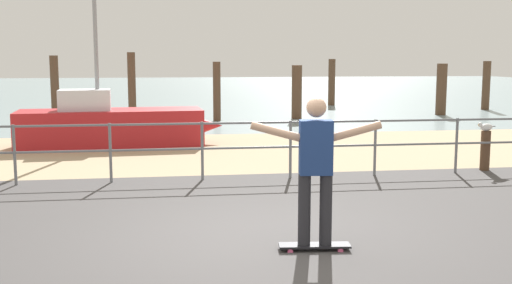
# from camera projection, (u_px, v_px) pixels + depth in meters

# --- Properties ---
(ground_plane) EXTENTS (24.00, 10.00, 0.04)m
(ground_plane) POSITION_uv_depth(u_px,v_px,m) (269.00, 267.00, 6.36)
(ground_plane) COLOR #474444
(ground_plane) RESTS_ON ground
(beach_strip) EXTENTS (24.00, 6.00, 0.04)m
(beach_strip) POSITION_uv_depth(u_px,v_px,m) (213.00, 151.00, 14.21)
(beach_strip) COLOR tan
(beach_strip) RESTS_ON ground
(sea_surface) EXTENTS (72.00, 50.00, 0.04)m
(sea_surface) POSITION_uv_depth(u_px,v_px,m) (183.00, 89.00, 41.66)
(sea_surface) COLOR #849EA3
(sea_surface) RESTS_ON ground
(railing_fence) EXTENTS (12.66, 0.05, 1.05)m
(railing_fence) POSITION_uv_depth(u_px,v_px,m) (202.00, 142.00, 10.72)
(railing_fence) COLOR slate
(railing_fence) RESTS_ON ground
(sailboat) EXTENTS (5.02, 1.71, 4.90)m
(sailboat) POSITION_uv_depth(u_px,v_px,m) (118.00, 125.00, 14.99)
(sailboat) COLOR #B21E23
(sailboat) RESTS_ON ground
(skateboard) EXTENTS (0.82, 0.28, 0.08)m
(skateboard) POSITION_uv_depth(u_px,v_px,m) (315.00, 246.00, 6.87)
(skateboard) COLOR black
(skateboard) RESTS_ON ground
(skateboarder) EXTENTS (1.45, 0.24, 1.65)m
(skateboarder) POSITION_uv_depth(u_px,v_px,m) (316.00, 162.00, 6.74)
(skateboarder) COLOR #26262B
(skateboarder) RESTS_ON skateboard
(bollard_short) EXTENTS (0.18, 0.18, 0.78)m
(bollard_short) POSITION_uv_depth(u_px,v_px,m) (485.00, 151.00, 11.71)
(bollard_short) COLOR #513826
(bollard_short) RESTS_ON ground
(seagull) EXTENTS (0.46, 0.26, 0.18)m
(seagull) POSITION_uv_depth(u_px,v_px,m) (486.00, 127.00, 11.64)
(seagull) COLOR white
(seagull) RESTS_ON bollard_short
(groyne_post_0) EXTENTS (0.30, 0.30, 2.23)m
(groyne_post_0) POSITION_uv_depth(u_px,v_px,m) (55.00, 87.00, 22.07)
(groyne_post_0) COLOR #513826
(groyne_post_0) RESTS_ON ground
(groyne_post_1) EXTENTS (0.26, 0.26, 2.34)m
(groyne_post_1) POSITION_uv_depth(u_px,v_px,m) (132.00, 87.00, 20.53)
(groyne_post_1) COLOR #513826
(groyne_post_1) RESTS_ON ground
(groyne_post_2) EXTENTS (0.26, 0.26, 2.02)m
(groyne_post_2) POSITION_uv_depth(u_px,v_px,m) (217.00, 92.00, 20.78)
(groyne_post_2) COLOR #513826
(groyne_post_2) RESTS_ON ground
(groyne_post_3) EXTENTS (0.36, 0.36, 1.90)m
(groyne_post_3) POSITION_uv_depth(u_px,v_px,m) (297.00, 92.00, 21.51)
(groyne_post_3) COLOR #513826
(groyne_post_3) RESTS_ON ground
(groyne_post_4) EXTENTS (0.31, 0.31, 2.09)m
(groyne_post_4) POSITION_uv_depth(u_px,v_px,m) (332.00, 82.00, 27.61)
(groyne_post_4) COLOR #513826
(groyne_post_4) RESTS_ON ground
(groyne_post_5) EXTENTS (0.39, 0.39, 1.94)m
(groyne_post_5) POSITION_uv_depth(u_px,v_px,m) (441.00, 90.00, 22.96)
(groyne_post_5) COLOR #513826
(groyne_post_5) RESTS_ON ground
(groyne_post_6) EXTENTS (0.32, 0.32, 2.02)m
(groyne_post_6) POSITION_uv_depth(u_px,v_px,m) (486.00, 86.00, 25.24)
(groyne_post_6) COLOR #513826
(groyne_post_6) RESTS_ON ground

